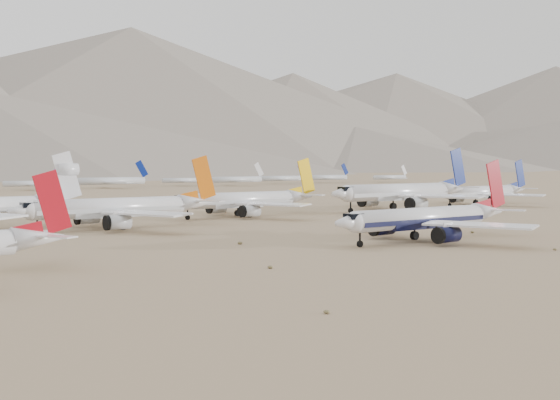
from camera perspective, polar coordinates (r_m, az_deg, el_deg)
name	(u,v)px	position (r m, az deg, el deg)	size (l,w,h in m)	color
ground	(402,241)	(146.24, 9.92, -3.28)	(7000.00, 7000.00, 0.00)	#836A4C
main_airliner	(428,218)	(146.90, 11.91, -1.46)	(47.64, 46.53, 16.81)	white
row2_navy_widebody	(403,192)	(241.50, 9.97, 0.62)	(60.73, 59.38, 21.60)	white
row2_gold_tail	(245,200)	(208.72, -2.84, -0.01)	(49.55, 48.46, 17.64)	white
row2_orange_tail	(120,208)	(174.64, -12.91, -0.63)	(50.50, 49.40, 18.01)	white
row2_blue_far	(483,192)	(278.27, 16.21, 0.61)	(49.31, 48.21, 17.52)	white
distant_storage_row	(65,182)	(450.52, -17.09, 1.41)	(606.00, 59.98, 15.72)	silver
foothills	(173,136)	(1357.41, -8.71, 5.13)	(4637.50, 1395.00, 155.00)	slate
desert_scrub	(381,266)	(107.69, 8.19, -5.36)	(206.06, 121.67, 0.63)	brown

